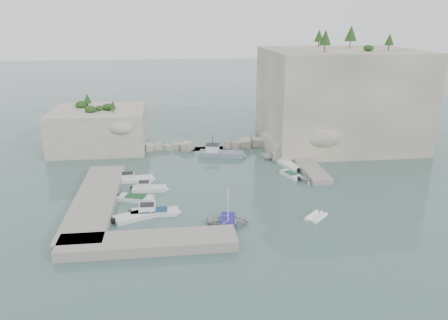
{
  "coord_description": "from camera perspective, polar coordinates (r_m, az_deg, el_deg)",
  "views": [
    {
      "loc": [
        -7.14,
        -52.63,
        22.35
      ],
      "look_at": [
        0.0,
        6.0,
        3.0
      ],
      "focal_mm": 35.0,
      "sensor_mm": 36.0,
      "label": 1
    }
  ],
  "objects": [
    {
      "name": "tender_east_c",
      "position": [
        69.21,
        8.55,
        -0.91
      ],
      "size": [
        3.24,
        5.9,
        0.7
      ],
      "primitive_type": null,
      "rotation": [
        0.0,
        0.0,
        1.84
      ],
      "color": "white",
      "rests_on": "ground"
    },
    {
      "name": "vegetation",
      "position": [
        81.09,
        11.38,
        14.67
      ],
      "size": [
        53.48,
        13.88,
        13.4
      ],
      "color": "#1E4219",
      "rests_on": "ground"
    },
    {
      "name": "cliff_east",
      "position": [
        82.58,
        14.72,
        7.9
      ],
      "size": [
        26.0,
        22.0,
        17.0
      ],
      "primitive_type": "cube",
      "color": "beige",
      "rests_on": "ground"
    },
    {
      "name": "motorboat_b",
      "position": [
        60.12,
        -9.71,
        -3.96
      ],
      "size": [
        5.11,
        2.01,
        1.4
      ],
      "primitive_type": null,
      "rotation": [
        0.0,
        0.0,
        -0.08
      ],
      "color": "silver",
      "rests_on": "ground"
    },
    {
      "name": "rowboat_mast",
      "position": [
        48.97,
        0.55,
        -5.65
      ],
      "size": [
        0.1,
        0.1,
        4.2
      ],
      "primitive_type": "cylinder",
      "color": "white",
      "rests_on": "rowboat"
    },
    {
      "name": "tender_east_b",
      "position": [
        65.11,
        8.69,
        -2.15
      ],
      "size": [
        2.84,
        4.31,
        0.7
      ],
      "primitive_type": null,
      "rotation": [
        0.0,
        0.0,
        1.96
      ],
      "color": "white",
      "rests_on": "ground"
    },
    {
      "name": "cliff_terrace",
      "position": [
        76.41,
        8.63,
        1.9
      ],
      "size": [
        8.0,
        10.0,
        2.5
      ],
      "primitive_type": "cube",
      "color": "beige",
      "rests_on": "ground"
    },
    {
      "name": "quay_south",
      "position": [
        45.75,
        -9.85,
        -10.61
      ],
      "size": [
        18.0,
        4.0,
        1.1
      ],
      "primitive_type": "cube",
      "color": "#9E9689",
      "rests_on": "ground"
    },
    {
      "name": "outcrop_west",
      "position": [
        80.91,
        -15.93,
        3.96
      ],
      "size": [
        16.0,
        14.0,
        7.0
      ],
      "primitive_type": "cube",
      "color": "beige",
      "rests_on": "ground"
    },
    {
      "name": "ground",
      "position": [
        57.62,
        0.72,
        -4.68
      ],
      "size": [
        400.0,
        400.0,
        0.0
      ],
      "primitive_type": "plane",
      "color": "#41615E",
      "rests_on": "ground"
    },
    {
      "name": "rowboat",
      "position": [
        50.07,
        0.54,
        -8.37
      ],
      "size": [
        5.21,
        4.05,
        0.99
      ],
      "primitive_type": "imported",
      "rotation": [
        0.0,
        0.0,
        1.43
      ],
      "color": "silver",
      "rests_on": "ground"
    },
    {
      "name": "tender_east_a",
      "position": [
        63.55,
        10.94,
        -2.8
      ],
      "size": [
        3.69,
        3.45,
        1.57
      ],
      "primitive_type": "imported",
      "rotation": [
        0.0,
        0.0,
        1.21
      ],
      "color": "silver",
      "rests_on": "ground"
    },
    {
      "name": "ledge_east",
      "position": [
        69.5,
        10.71,
        -0.6
      ],
      "size": [
        3.0,
        16.0,
        0.8
      ],
      "primitive_type": "cube",
      "color": "#9E9689",
      "rests_on": "ground"
    },
    {
      "name": "breakwater",
      "position": [
        77.94,
        -2.15,
        2.0
      ],
      "size": [
        28.0,
        3.0,
        1.4
      ],
      "primitive_type": "cube",
      "color": "beige",
      "rests_on": "ground"
    },
    {
      "name": "work_boat",
      "position": [
        73.64,
        -0.35,
        0.47
      ],
      "size": [
        8.56,
        4.28,
        2.2
      ],
      "primitive_type": null,
      "rotation": [
        0.0,
        0.0,
        -0.23
      ],
      "color": "slate",
      "rests_on": "ground"
    },
    {
      "name": "tender_east_d",
      "position": [
        72.81,
        6.34,
        0.15
      ],
      "size": [
        4.32,
        2.39,
        1.58
      ],
      "primitive_type": "imported",
      "rotation": [
        0.0,
        0.0,
        1.79
      ],
      "color": "silver",
      "rests_on": "ground"
    },
    {
      "name": "inflatable_dinghy",
      "position": [
        52.53,
        11.9,
        -7.46
      ],
      "size": [
        3.35,
        3.32,
        0.44
      ],
      "primitive_type": null,
      "rotation": [
        0.0,
        0.0,
        0.77
      ],
      "color": "white",
      "rests_on": "ground"
    },
    {
      "name": "motorboat_d",
      "position": [
        53.07,
        -9.04,
        -7.01
      ],
      "size": [
        6.13,
        1.95,
        1.4
      ],
      "primitive_type": null,
      "rotation": [
        0.0,
        0.0,
        -0.02
      ],
      "color": "white",
      "rests_on": "ground"
    },
    {
      "name": "quay_west",
      "position": [
        56.9,
        -16.43,
        -5.17
      ],
      "size": [
        5.0,
        24.0,
        1.1
      ],
      "primitive_type": "cube",
      "color": "#9E9689",
      "rests_on": "ground"
    },
    {
      "name": "motorboat_e",
      "position": [
        52.35,
        -11.73,
        -7.54
      ],
      "size": [
        5.33,
        3.9,
        0.7
      ],
      "primitive_type": null,
      "rotation": [
        0.0,
        0.0,
        0.43
      ],
      "color": "silver",
      "rests_on": "ground"
    },
    {
      "name": "motorboat_a",
      "position": [
        63.92,
        -11.7,
        -2.72
      ],
      "size": [
        6.2,
        2.42,
        1.4
      ],
      "primitive_type": null,
      "rotation": [
        0.0,
        0.0,
        0.11
      ],
      "color": "white",
      "rests_on": "ground"
    },
    {
      "name": "motorboat_c",
      "position": [
        57.34,
        -11.46,
        -5.19
      ],
      "size": [
        5.28,
        3.25,
        0.7
      ],
      "primitive_type": null,
      "rotation": [
        0.0,
        0.0,
        -0.31
      ],
      "color": "silver",
      "rests_on": "ground"
    }
  ]
}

